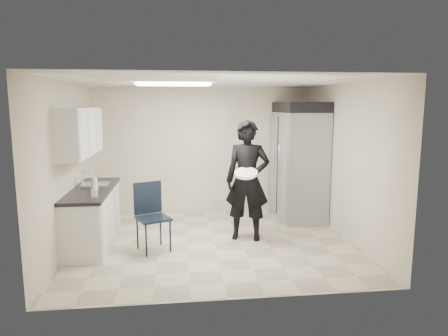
{
  "coord_description": "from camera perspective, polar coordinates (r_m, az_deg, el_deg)",
  "views": [
    {
      "loc": [
        -0.58,
        -6.31,
        2.24
      ],
      "look_at": [
        0.21,
        0.2,
        1.21
      ],
      "focal_mm": 32.0,
      "sensor_mm": 36.0,
      "label": 1
    }
  ],
  "objects": [
    {
      "name": "ceiling",
      "position": [
        6.34,
        -1.68,
        12.21
      ],
      "size": [
        4.5,
        4.5,
        0.0
      ],
      "primitive_type": "plane",
      "rotation": [
        3.14,
        0.0,
        0.0
      ],
      "color": "silver",
      "rests_on": "back_wall"
    },
    {
      "name": "countertop",
      "position": [
        6.79,
        -18.42,
        -3.02
      ],
      "size": [
        0.64,
        1.95,
        0.05
      ],
      "primitive_type": "cube",
      "color": "black",
      "rests_on": "lower_counter"
    },
    {
      "name": "ceiling_panel",
      "position": [
        6.72,
        -7.21,
        11.71
      ],
      "size": [
        1.2,
        0.6,
        0.02
      ],
      "primitive_type": "cube",
      "color": "white",
      "rests_on": "ceiling"
    },
    {
      "name": "commercial_fridge",
      "position": [
        8.05,
        10.61,
        0.31
      ],
      "size": [
        0.8,
        1.35,
        2.1
      ],
      "primitive_type": "cube",
      "color": "gray",
      "rests_on": "floor"
    },
    {
      "name": "towel_dispenser",
      "position": [
        7.84,
        -18.4,
        3.97
      ],
      "size": [
        0.22,
        0.3,
        0.35
      ],
      "primitive_type": "cube",
      "color": "black",
      "rests_on": "left_wall"
    },
    {
      "name": "fridge_compressor",
      "position": [
        7.96,
        10.85,
        8.52
      ],
      "size": [
        0.8,
        1.35,
        0.2
      ],
      "primitive_type": "cube",
      "color": "black",
      "rests_on": "commercial_fridge"
    },
    {
      "name": "notice_sticker_right",
      "position": [
        6.9,
        -20.77,
        -0.47
      ],
      "size": [
        0.0,
        0.12,
        0.07
      ],
      "primitive_type": "cube",
      "color": "yellow",
      "rests_on": "left_wall"
    },
    {
      "name": "bucket_lid",
      "position": [
        6.37,
        3.16,
        -0.75
      ],
      "size": [
        0.46,
        0.46,
        0.05
      ],
      "primitive_type": "cylinder",
      "rotation": [
        0.0,
        0.0,
        -0.28
      ],
      "color": "white",
      "rests_on": "man_tuxedo"
    },
    {
      "name": "notice_sticker_left",
      "position": [
        6.7,
        -21.19,
        -0.41
      ],
      "size": [
        0.0,
        0.12,
        0.07
      ],
      "primitive_type": "cube",
      "color": "yellow",
      "rests_on": "left_wall"
    },
    {
      "name": "floor",
      "position": [
        6.72,
        -1.57,
        -10.51
      ],
      "size": [
        4.5,
        4.5,
        0.0
      ],
      "primitive_type": "plane",
      "color": "#B5AA8E",
      "rests_on": "ground"
    },
    {
      "name": "sink",
      "position": [
        7.03,
        -17.85,
        -2.72
      ],
      "size": [
        0.42,
        0.4,
        0.14
      ],
      "primitive_type": "cube",
      "color": "gray",
      "rests_on": "countertop"
    },
    {
      "name": "folding_chair",
      "position": [
        6.29,
        -10.08,
        -7.11
      ],
      "size": [
        0.6,
        0.6,
        1.03
      ],
      "primitive_type": "cube",
      "rotation": [
        0.0,
        0.0,
        0.42
      ],
      "color": "black",
      "rests_on": "floor"
    },
    {
      "name": "left_wall",
      "position": [
        6.59,
        -21.49,
        0.14
      ],
      "size": [
        0.0,
        4.0,
        4.0
      ],
      "primitive_type": "plane",
      "rotation": [
        1.57,
        0.0,
        1.57
      ],
      "color": "beige",
      "rests_on": "floor"
    },
    {
      "name": "lower_counter",
      "position": [
        6.89,
        -18.23,
        -6.73
      ],
      "size": [
        0.6,
        1.9,
        0.86
      ],
      "primitive_type": "cube",
      "color": "silver",
      "rests_on": "floor"
    },
    {
      "name": "soap_bottle_a",
      "position": [
        6.59,
        -18.01,
        -1.95
      ],
      "size": [
        0.11,
        0.11,
        0.26
      ],
      "primitive_type": "imported",
      "rotation": [
        0.0,
        0.0,
        -0.04
      ],
      "color": "white",
      "rests_on": "countertop"
    },
    {
      "name": "back_wall",
      "position": [
        8.38,
        -2.89,
        2.52
      ],
      "size": [
        4.5,
        0.0,
        4.5
      ],
      "primitive_type": "plane",
      "rotation": [
        1.57,
        0.0,
        0.0
      ],
      "color": "beige",
      "rests_on": "floor"
    },
    {
      "name": "upper_cabinets",
      "position": [
        6.69,
        -19.87,
        4.87
      ],
      "size": [
        0.35,
        1.8,
        0.75
      ],
      "primitive_type": "cube",
      "color": "silver",
      "rests_on": "left_wall"
    },
    {
      "name": "faucet",
      "position": [
        7.04,
        -19.51,
        -1.54
      ],
      "size": [
        0.02,
        0.02,
        0.24
      ],
      "primitive_type": "cylinder",
      "color": "silver",
      "rests_on": "countertop"
    },
    {
      "name": "soap_bottle_b",
      "position": [
        6.14,
        -18.07,
        -3.16
      ],
      "size": [
        0.09,
        0.09,
        0.18
      ],
      "primitive_type": "imported",
      "rotation": [
        0.0,
        0.0,
        0.1
      ],
      "color": "#B0B2BD",
      "rests_on": "countertop"
    },
    {
      "name": "man_tuxedo",
      "position": [
        6.65,
        3.37,
        -1.81
      ],
      "size": [
        0.84,
        0.67,
        2.0
      ],
      "primitive_type": "imported",
      "rotation": [
        0.0,
        0.0,
        -0.28
      ],
      "color": "black",
      "rests_on": "floor"
    },
    {
      "name": "right_wall",
      "position": [
        6.98,
        17.1,
        0.82
      ],
      "size": [
        0.0,
        4.0,
        4.0
      ],
      "primitive_type": "plane",
      "rotation": [
        1.57,
        0.0,
        -1.57
      ],
      "color": "beige",
      "rests_on": "floor"
    }
  ]
}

